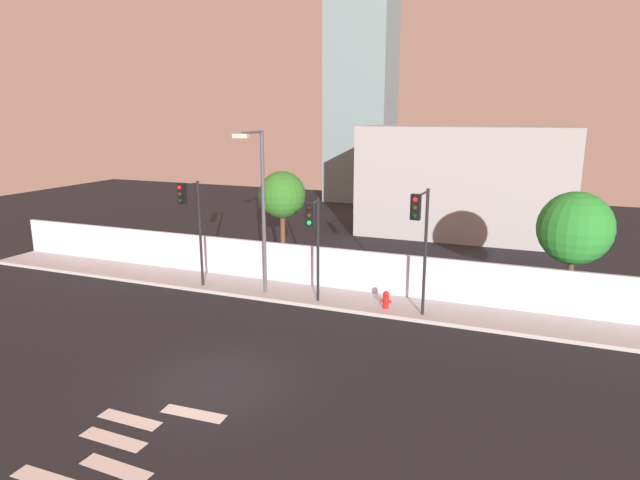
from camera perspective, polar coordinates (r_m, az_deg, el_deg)
ground_plane at (r=16.59m, az=-11.14°, el=-14.86°), size 80.00×80.00×0.00m
sidewalk at (r=23.27m, az=-0.20°, el=-6.04°), size 36.00×2.40×0.15m
perimeter_wall at (r=24.12m, az=0.94°, el=-2.91°), size 36.00×0.18×1.80m
crosswalk_marking at (r=14.40m, az=-21.37°, el=-20.24°), size 3.20×4.74×0.01m
traffic_light_left at (r=23.99m, az=-13.59°, el=2.91°), size 0.46×1.14×4.77m
traffic_light_center at (r=21.01m, az=-0.70°, el=1.11°), size 0.44×1.58×4.34m
traffic_light_right at (r=19.65m, az=10.62°, el=1.28°), size 0.35×1.86×4.93m
street_lamp_curbside at (r=22.50m, az=-6.35°, el=4.33°), size 0.63×2.36×6.96m
fire_hydrant at (r=21.75m, az=7.02°, el=-6.24°), size 0.44×0.26×0.72m
roadside_tree_leftmost at (r=25.44m, az=-4.04°, el=4.75°), size 2.21×2.21×5.17m
roadside_tree_midleft at (r=23.16m, az=25.47°, el=1.12°), size 2.87×2.87×4.85m
low_building_distant at (r=36.17m, az=15.13°, el=6.02°), size 13.16×6.00×7.03m
tower_on_skyline at (r=50.22m, az=4.48°, el=18.93°), size 5.60×5.00×25.64m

